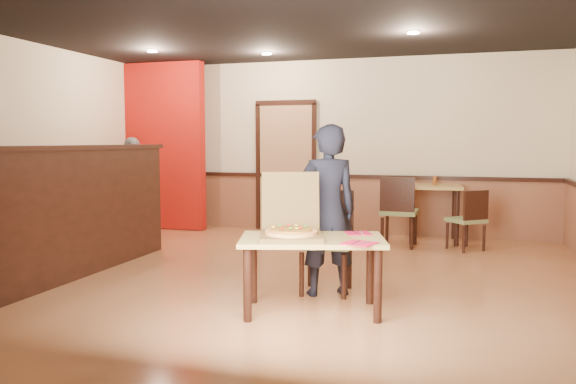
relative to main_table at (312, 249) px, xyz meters
name	(u,v)px	position (x,y,z in m)	size (l,w,h in m)	color
floor	(261,282)	(-0.77, 0.84, -0.55)	(7.00, 7.00, 0.00)	#BE774A
ceiling	(260,11)	(-0.77, 0.84, 2.25)	(7.00, 7.00, 0.00)	black
wall_back	(334,147)	(-0.77, 4.34, 0.85)	(7.00, 7.00, 0.00)	beige
wainscot_back	(333,205)	(-0.77, 4.31, -0.10)	(7.00, 0.04, 0.90)	brown
chair_rail_back	(333,176)	(-0.77, 4.29, 0.37)	(7.00, 0.06, 0.06)	black
back_door	(286,167)	(-1.57, 4.30, 0.50)	(0.90, 0.06, 2.10)	tan
booth_partition	(86,209)	(-2.77, 0.64, 0.18)	(0.20, 3.10, 1.44)	black
red_accent_panel	(160,146)	(-3.67, 3.84, 0.85)	(1.60, 0.20, 2.78)	#A6120B
spot_a	(152,51)	(-3.07, 2.64, 2.23)	(0.14, 0.14, 0.02)	#FFD8B2
spot_b	(267,53)	(-1.57, 3.34, 2.23)	(0.14, 0.14, 0.02)	#FFD8B2
spot_c	(413,33)	(0.63, 2.34, 2.23)	(0.14, 0.14, 0.02)	#FFD8B2
main_table	(312,249)	(0.00, 0.00, 0.00)	(1.38, 1.01, 0.66)	tan
diner_chair	(328,236)	(-0.03, 0.74, -0.01)	(0.52, 0.52, 1.00)	olive
side_chair_left	(399,209)	(0.40, 3.26, -0.01)	(0.51, 0.51, 0.99)	olive
side_chair_right	(469,217)	(1.35, 3.29, -0.10)	(0.58, 0.58, 0.83)	olive
side_table	(434,198)	(0.86, 3.89, 0.10)	(0.83, 0.83, 0.84)	tan
diner	(327,210)	(-0.01, 0.59, 0.27)	(0.60, 0.40, 1.65)	black
passerby	(132,187)	(-3.71, 3.02, 0.22)	(0.91, 0.38, 1.55)	gray
pizza_box	(291,229)	(-0.18, -0.04, 0.18)	(0.69, 0.75, 0.55)	brown
pizza	(291,232)	(-0.16, -0.10, 0.16)	(0.45, 0.45, 0.03)	#E29B52
napkin_near	(359,243)	(0.44, -0.17, 0.11)	(0.31, 0.31, 0.01)	red
napkin_far	(358,233)	(0.35, 0.32, 0.11)	(0.29, 0.29, 0.01)	red
condiment	(435,181)	(0.85, 3.91, 0.35)	(0.05, 0.05, 0.14)	brown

